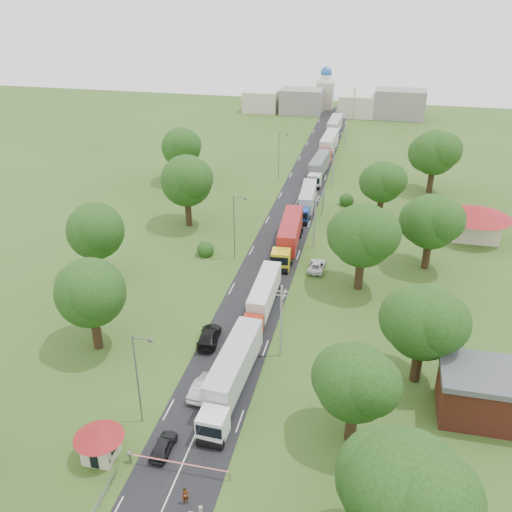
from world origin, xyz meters
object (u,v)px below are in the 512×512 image
(boom_barrier, at_px, (164,461))
(truck_0, at_px, (232,374))
(guard_booth, at_px, (99,439))
(car_lane_mid, at_px, (203,387))
(car_lane_front, at_px, (163,446))
(pedestrian_near, at_px, (186,496))
(info_sign, at_px, (323,197))

(boom_barrier, relative_size, truck_0, 0.59)
(guard_booth, height_order, car_lane_mid, guard_booth)
(car_lane_mid, bearing_deg, guard_booth, 63.41)
(guard_booth, xyz_separation_m, car_lane_front, (5.09, 1.86, -1.50))
(boom_barrier, distance_m, guard_booth, 5.98)
(boom_barrier, bearing_deg, guard_booth, -179.99)
(truck_0, bearing_deg, pedestrian_near, -90.67)
(car_lane_front, bearing_deg, truck_0, -112.83)
(car_lane_front, relative_size, car_lane_mid, 0.81)
(boom_barrier, distance_m, info_sign, 60.39)
(guard_booth, height_order, info_sign, info_sign)
(boom_barrier, height_order, guard_booth, guard_booth)
(boom_barrier, relative_size, car_lane_mid, 1.93)
(info_sign, relative_size, pedestrian_near, 2.60)
(car_lane_mid, relative_size, pedestrian_near, 3.03)
(info_sign, xyz_separation_m, car_lane_mid, (-6.20, -49.92, -2.21))
(truck_0, relative_size, car_lane_mid, 3.26)
(guard_booth, xyz_separation_m, car_lane_mid, (6.20, 10.08, -1.38))
(info_sign, height_order, truck_0, truck_0)
(pedestrian_near, bearing_deg, boom_barrier, 97.41)
(car_lane_front, xyz_separation_m, car_lane_mid, (1.11, 8.22, 0.13))
(guard_booth, bearing_deg, info_sign, 78.32)
(boom_barrier, relative_size, info_sign, 2.25)
(guard_booth, xyz_separation_m, info_sign, (12.40, 60.00, 0.84))
(truck_0, height_order, car_lane_mid, truck_0)
(guard_booth, distance_m, car_lane_mid, 11.91)
(info_sign, distance_m, truck_0, 49.17)
(car_lane_front, bearing_deg, car_lane_mid, -97.31)
(guard_booth, distance_m, car_lane_front, 5.62)
(boom_barrier, height_order, truck_0, truck_0)
(car_lane_front, distance_m, pedestrian_near, 6.11)
(truck_0, bearing_deg, car_lane_front, -113.23)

